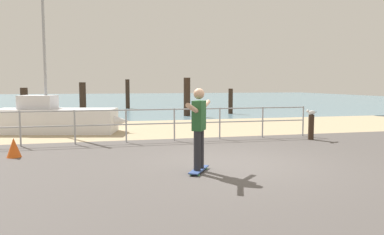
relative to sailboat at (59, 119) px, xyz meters
The scene contains 15 objects.
ground_plane 8.71m from the sailboat, 59.27° to the right, with size 24.00×10.00×0.04m, color #514C49.
beach_strip 4.50m from the sailboat, ahead, with size 24.00×6.00×0.04m, color tan.
sea_surface 28.88m from the sailboat, 81.15° to the left, with size 72.00×50.00×0.04m, color slate.
railing_fence 4.18m from the sailboat, 43.49° to the right, with size 10.59×0.05×1.05m.
sailboat is the anchor object (origin of this frame).
skateboard 7.88m from the sailboat, 63.54° to the right, with size 0.59×0.79×0.08m.
skateboarder 7.89m from the sailboat, 63.54° to the right, with size 0.83×1.28×1.65m.
bollard_short 8.91m from the sailboat, 24.32° to the right, with size 0.18×0.18×0.83m, color #332319.
seagull 8.91m from the sailboat, 24.40° to the right, with size 0.47×0.25×0.18m.
groyne_post_0 6.99m from the sailboat, 110.84° to the left, with size 0.37×0.37×1.61m, color #332319.
groyne_post_1 8.07m from the sailboat, 87.29° to the left, with size 0.38×0.38×1.90m, color #332319.
groyne_post_2 13.18m from the sailboat, 75.73° to the left, with size 0.30×0.30×2.13m, color #332319.
groyne_post_3 8.41m from the sailboat, 43.27° to the left, with size 0.37×0.37×2.15m, color #332319.
groyne_post_4 11.14m from the sailboat, 36.25° to the left, with size 0.27×0.27×1.53m, color #332319.
traffic_cone 4.57m from the sailboat, 96.87° to the right, with size 0.36×0.36×0.50m, color #E55919.
Camera 1 is at (-2.77, -7.68, 1.83)m, focal length 34.14 mm.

